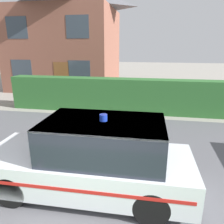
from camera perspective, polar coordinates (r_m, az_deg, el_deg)
name	(u,v)px	position (r m, az deg, el deg)	size (l,w,h in m)	color
road_strip	(113,153)	(6.68, 0.24, -10.75)	(28.00, 6.87, 0.01)	#5B5B60
garden_hedge	(123,95)	(10.49, 2.98, 4.34)	(11.17, 0.78, 1.61)	#2D662D
police_car	(93,159)	(4.79, -4.99, -12.02)	(4.46, 1.74, 1.80)	black
house_left	(66,35)	(17.36, -12.00, 19.08)	(7.44, 6.42, 7.48)	brown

